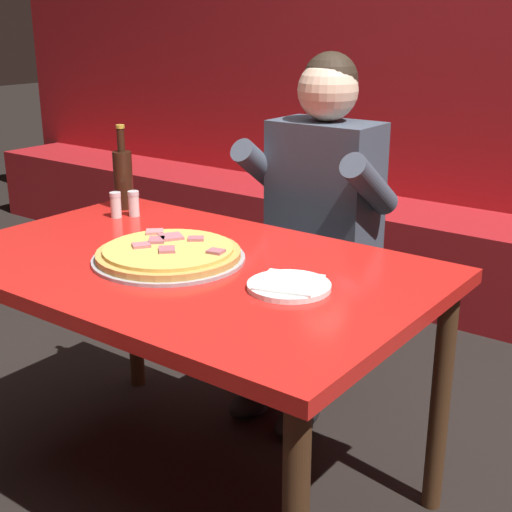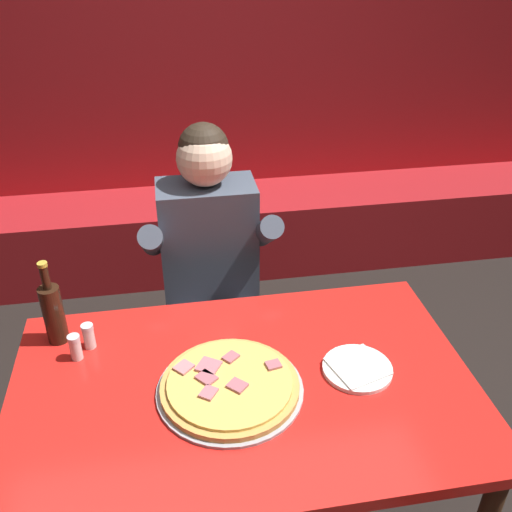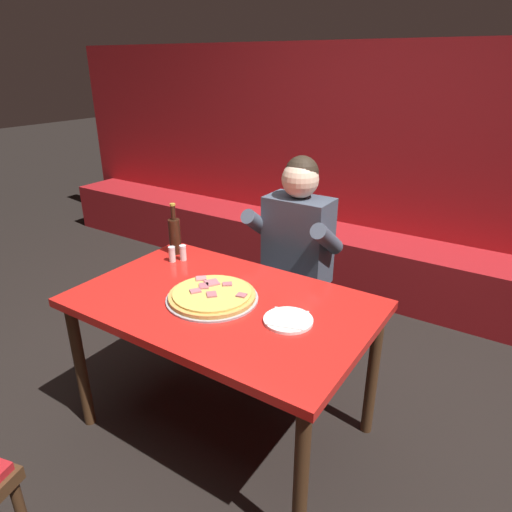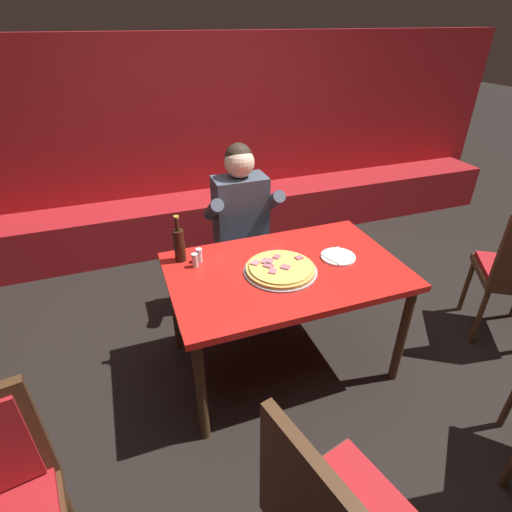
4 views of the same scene
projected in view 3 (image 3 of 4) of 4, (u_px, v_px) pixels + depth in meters
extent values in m
plane|color=black|center=(227.00, 425.00, 2.38)|extent=(24.00, 24.00, 0.00)
cube|color=#A3191E|center=(384.00, 169.00, 3.68)|extent=(6.80, 0.16, 1.90)
cube|color=#A3191E|center=(362.00, 263.00, 3.72)|extent=(6.46, 0.48, 0.46)
cylinder|color=#422816|center=(80.00, 367.00, 2.27)|extent=(0.06, 0.06, 0.71)
cylinder|color=#422816|center=(301.00, 482.00, 1.65)|extent=(0.06, 0.06, 0.71)
cylinder|color=#422816|center=(181.00, 305.00, 2.84)|extent=(0.06, 0.06, 0.71)
cylinder|color=#422816|center=(372.00, 374.00, 2.22)|extent=(0.06, 0.06, 0.71)
cube|color=red|center=(223.00, 304.00, 2.10)|extent=(1.36, 0.86, 0.04)
cylinder|color=#9E9EA3|center=(212.00, 298.00, 2.09)|extent=(0.42, 0.42, 0.01)
cylinder|color=#C69347|center=(212.00, 296.00, 2.09)|extent=(0.40, 0.40, 0.02)
cylinder|color=#E0B251|center=(212.00, 293.00, 2.08)|extent=(0.36, 0.36, 0.01)
cube|color=#A85B66|center=(204.00, 286.00, 2.13)|extent=(0.07, 0.07, 0.01)
cube|color=#B76670|center=(195.00, 291.00, 2.08)|extent=(0.06, 0.06, 0.01)
cube|color=#A85B66|center=(242.00, 295.00, 2.04)|extent=(0.05, 0.04, 0.01)
cube|color=#C6757A|center=(201.00, 278.00, 2.20)|extent=(0.07, 0.07, 0.01)
cube|color=#A85B66|center=(212.00, 294.00, 2.05)|extent=(0.07, 0.07, 0.01)
cube|color=#B76670|center=(212.00, 283.00, 2.16)|extent=(0.09, 0.09, 0.01)
cube|color=#A85B66|center=(227.00, 284.00, 2.14)|extent=(0.06, 0.06, 0.01)
cylinder|color=white|center=(288.00, 320.00, 1.91)|extent=(0.21, 0.21, 0.01)
cube|color=white|center=(288.00, 318.00, 1.91)|extent=(0.19, 0.19, 0.01)
cylinder|color=black|center=(175.00, 236.00, 2.56)|extent=(0.07, 0.07, 0.20)
cylinder|color=black|center=(173.00, 213.00, 2.50)|extent=(0.03, 0.03, 0.08)
cylinder|color=#B29933|center=(172.00, 205.00, 2.49)|extent=(0.03, 0.03, 0.01)
cylinder|color=silver|center=(172.00, 255.00, 2.47)|extent=(0.04, 0.04, 0.07)
cylinder|color=#516B33|center=(172.00, 258.00, 2.48)|extent=(0.03, 0.03, 0.04)
cylinder|color=silver|center=(172.00, 248.00, 2.46)|extent=(0.04, 0.04, 0.01)
cylinder|color=silver|center=(183.00, 254.00, 2.49)|extent=(0.04, 0.04, 0.07)
cylinder|color=silver|center=(183.00, 256.00, 2.50)|extent=(0.03, 0.03, 0.04)
cylinder|color=silver|center=(183.00, 247.00, 2.47)|extent=(0.04, 0.04, 0.01)
ellipsoid|color=black|center=(256.00, 364.00, 2.79)|extent=(0.11, 0.24, 0.09)
ellipsoid|color=black|center=(284.00, 375.00, 2.69)|extent=(0.11, 0.24, 0.09)
cylinder|color=#282833|center=(256.00, 338.00, 2.72)|extent=(0.11, 0.11, 0.43)
cylinder|color=#282833|center=(285.00, 349.00, 2.62)|extent=(0.11, 0.11, 0.43)
cube|color=#282833|center=(280.00, 294.00, 2.63)|extent=(0.34, 0.40, 0.12)
cube|color=#424C5B|center=(298.00, 240.00, 2.68)|extent=(0.38, 0.22, 0.52)
cylinder|color=#424C5B|center=(259.00, 225.00, 2.70)|extent=(0.09, 0.30, 0.25)
cylinder|color=#424C5B|center=(327.00, 239.00, 2.48)|extent=(0.09, 0.30, 0.25)
sphere|color=beige|center=(300.00, 179.00, 2.54)|extent=(0.21, 0.21, 0.21)
sphere|color=#2D2319|center=(302.00, 173.00, 2.54)|extent=(0.19, 0.19, 0.19)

